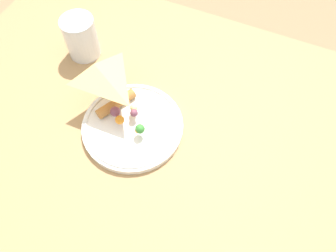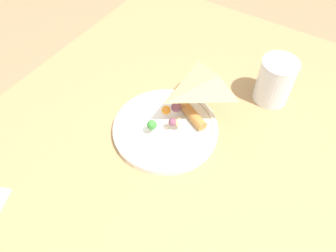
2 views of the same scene
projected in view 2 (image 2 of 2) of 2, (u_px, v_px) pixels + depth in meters
The scene contains 3 objects.
dining_table at pixel (158, 176), 0.79m from camera, with size 1.21×0.86×0.73m.
plate_pizza at pixel (166, 127), 0.74m from camera, with size 0.24×0.24×0.06m.
milk_glass at pixel (275, 82), 0.78m from camera, with size 0.09×0.09×0.11m.
Camera 2 is at (-0.32, -0.24, 1.32)m, focal length 35.00 mm.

